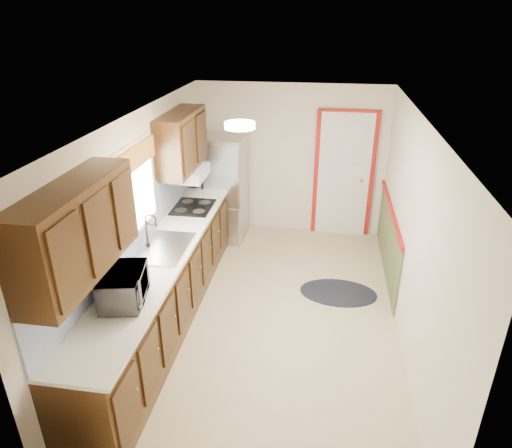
% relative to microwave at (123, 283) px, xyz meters
% --- Properties ---
extents(room_shell, '(3.20, 5.20, 2.52)m').
position_rel_microwave_xyz_m(room_shell, '(1.20, 1.24, 0.08)').
color(room_shell, tan).
rests_on(room_shell, ground).
extents(kitchen_run, '(0.63, 4.00, 2.20)m').
position_rel_microwave_xyz_m(kitchen_run, '(-0.04, 0.95, -0.32)').
color(kitchen_run, '#311C0B').
rests_on(kitchen_run, ground).
extents(back_wall_trim, '(1.12, 2.30, 2.08)m').
position_rel_microwave_xyz_m(back_wall_trim, '(2.19, 3.45, -0.24)').
color(back_wall_trim, maroon).
rests_on(back_wall_trim, ground).
extents(ceiling_fixture, '(0.30, 0.30, 0.06)m').
position_rel_microwave_xyz_m(ceiling_fixture, '(0.90, 1.04, 1.24)').
color(ceiling_fixture, '#FFD88C').
rests_on(ceiling_fixture, room_shell).
extents(microwave, '(0.41, 0.60, 0.37)m').
position_rel_microwave_xyz_m(microwave, '(0.00, 0.00, 0.00)').
color(microwave, white).
rests_on(microwave, kitchen_run).
extents(refrigerator, '(0.71, 0.71, 1.66)m').
position_rel_microwave_xyz_m(refrigerator, '(0.18, 3.29, -0.29)').
color(refrigerator, '#B7B7BC').
rests_on(refrigerator, ground).
extents(rug, '(1.03, 0.68, 0.01)m').
position_rel_microwave_xyz_m(rug, '(2.03, 1.87, -1.12)').
color(rug, black).
rests_on(rug, ground).
extents(cooktop, '(0.51, 0.61, 0.02)m').
position_rel_microwave_xyz_m(cooktop, '(0.01, 2.22, -0.17)').
color(cooktop, black).
rests_on(cooktop, kitchen_run).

